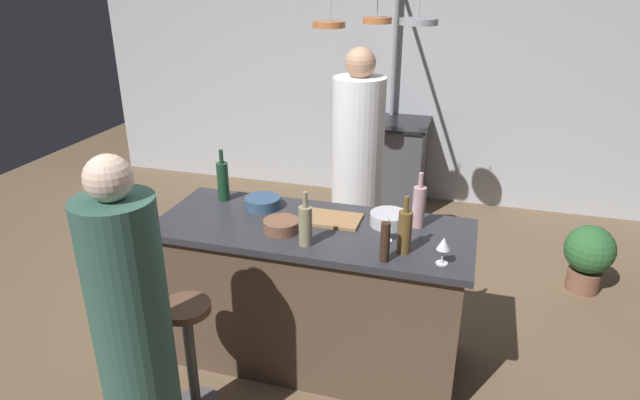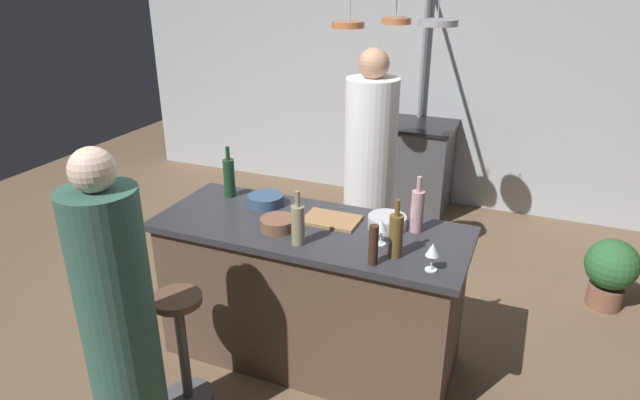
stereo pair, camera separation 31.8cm
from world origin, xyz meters
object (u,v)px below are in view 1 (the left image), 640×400
at_px(bar_stool_left, 191,353).
at_px(wine_bottle_green, 223,181).
at_px(wine_bottle_rose, 419,206).
at_px(pepper_mill, 385,242).
at_px(wine_bottle_white, 305,225).
at_px(mixing_bowl_blue, 263,202).
at_px(chef, 357,179).
at_px(potted_plant, 589,254).
at_px(wine_glass_near_right_guest, 388,223).
at_px(mixing_bowl_wooden, 281,226).
at_px(stove_range, 385,164).
at_px(wine_bottle_amber, 405,231).
at_px(cutting_board, 333,219).
at_px(wine_glass_near_left_guest, 444,245).
at_px(mixing_bowl_steel, 389,219).
at_px(guest_left, 134,339).

bearing_deg(bar_stool_left, wine_bottle_green, 101.03).
bearing_deg(wine_bottle_rose, wine_bottle_green, 178.05).
relative_size(pepper_mill, wine_bottle_white, 0.70).
xyz_separation_m(pepper_mill, mixing_bowl_blue, (-0.83, 0.45, -0.07)).
bearing_deg(chef, bar_stool_left, -107.42).
relative_size(potted_plant, pepper_mill, 2.48).
distance_m(chef, wine_glass_near_right_guest, 1.17).
bearing_deg(wine_bottle_rose, wine_bottle_white, -144.22).
bearing_deg(mixing_bowl_blue, wine_bottle_rose, -0.10).
bearing_deg(potted_plant, mixing_bowl_wooden, -143.07).
relative_size(wine_bottle_white, mixing_bowl_wooden, 1.50).
xyz_separation_m(stove_range, mixing_bowl_blue, (-0.37, -2.28, 0.49)).
bearing_deg(wine_bottle_white, wine_glass_near_right_guest, 21.48).
relative_size(chef, wine_bottle_rose, 5.49).
bearing_deg(mixing_bowl_blue, pepper_mill, -28.29).
height_order(chef, mixing_bowl_blue, chef).
distance_m(wine_bottle_rose, mixing_bowl_blue, 0.95).
xyz_separation_m(wine_bottle_amber, mixing_bowl_blue, (-0.91, 0.33, -0.09)).
distance_m(stove_range, cutting_board, 2.39).
height_order(stove_range, potted_plant, stove_range).
xyz_separation_m(wine_glass_near_left_guest, mixing_bowl_blue, (-1.11, 0.40, -0.07)).
relative_size(potted_plant, wine_bottle_green, 1.58).
height_order(bar_stool_left, wine_glass_near_left_guest, wine_glass_near_left_guest).
relative_size(wine_bottle_amber, mixing_bowl_blue, 1.41).
relative_size(wine_bottle_amber, wine_glass_near_right_guest, 2.11).
bearing_deg(bar_stool_left, mixing_bowl_blue, 81.69).
height_order(wine_bottle_amber, wine_bottle_green, wine_bottle_green).
height_order(wine_glass_near_left_guest, mixing_bowl_steel, wine_glass_near_left_guest).
height_order(pepper_mill, mixing_bowl_blue, pepper_mill).
relative_size(guest_left, pepper_mill, 7.59).
relative_size(wine_bottle_amber, wine_bottle_green, 0.94).
distance_m(guest_left, wine_bottle_green, 1.25).
bearing_deg(bar_stool_left, chef, 72.58).
xyz_separation_m(wine_bottle_rose, mixing_bowl_wooden, (-0.72, -0.27, -0.09)).
bearing_deg(pepper_mill, cutting_board, 134.11).
bearing_deg(cutting_board, wine_glass_near_right_guest, -25.73).
bearing_deg(bar_stool_left, stove_range, 81.00).
bearing_deg(wine_bottle_amber, wine_bottle_rose, 84.32).
relative_size(wine_bottle_green, mixing_bowl_blue, 1.51).
bearing_deg(wine_glass_near_left_guest, cutting_board, 152.95).
bearing_deg(chef, guest_left, -105.20).
bearing_deg(guest_left, mixing_bowl_blue, 82.74).
height_order(cutting_board, mixing_bowl_wooden, mixing_bowl_wooden).
bearing_deg(wine_glass_near_left_guest, guest_left, -148.61).
height_order(bar_stool_left, guest_left, guest_left).
xyz_separation_m(wine_bottle_amber, wine_glass_near_left_guest, (0.20, -0.07, -0.01)).
xyz_separation_m(wine_glass_near_left_guest, mixing_bowl_wooden, (-0.89, 0.12, -0.07)).
xyz_separation_m(guest_left, wine_bottle_amber, (1.06, 0.84, 0.28)).
distance_m(stove_range, wine_bottle_rose, 2.42).
distance_m(potted_plant, wine_bottle_green, 2.72).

